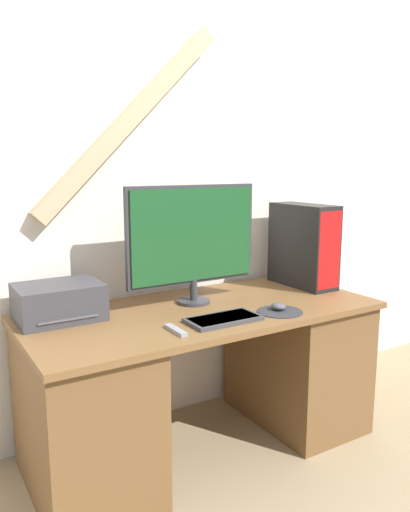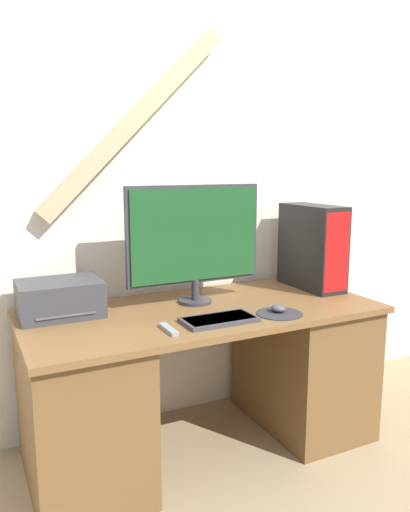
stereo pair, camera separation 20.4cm
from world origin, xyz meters
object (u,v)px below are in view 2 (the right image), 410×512
keyboard (219,319)px  printer (60,298)px  monitor (195,237)px  mouse (278,308)px  computer_tower (312,247)px  remote_control (169,329)px

keyboard → printer: printer is taller
monitor → printer: 0.68m
monitor → mouse: size_ratio=9.32×
computer_tower → printer: (-1.34, 0.08, -0.15)m
monitor → computer_tower: 0.71m
monitor → mouse: 0.52m
monitor → remote_control: size_ratio=4.62×
keyboard → printer: 0.72m
keyboard → computer_tower: bearing=23.1°
remote_control → printer: bearing=130.5°
printer → mouse: bearing=-23.8°
monitor → keyboard: 0.45m
monitor → computer_tower: monitor is taller
keyboard → remote_control: 0.24m
keyboard → computer_tower: (0.74, 0.32, 0.22)m
monitor → computer_tower: (0.71, -0.01, -0.10)m
keyboard → remote_control: keyboard is taller
computer_tower → mouse: bearing=-143.9°
keyboard → mouse: 0.31m
printer → keyboard: bearing=-33.5°
mouse → computer_tower: computer_tower is taller
monitor → keyboard: size_ratio=2.12×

